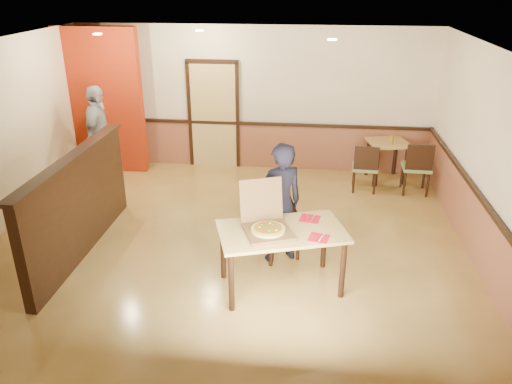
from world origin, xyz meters
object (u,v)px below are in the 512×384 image
side_chair_left (365,166)px  diner (280,203)px  side_table (387,151)px  pizza_box (267,226)px  condiment (392,140)px  diner_chair (276,218)px  passerby (99,135)px  main_table (281,238)px  side_chair_right (417,166)px

side_chair_left → diner: diner is taller
side_table → pizza_box: bearing=-116.4°
side_chair_left → condiment: 0.78m
diner_chair → side_table: bearing=28.4°
diner_chair → diner: diner is taller
side_chair_left → side_table: bearing=-122.8°
diner → passerby: 4.30m
pizza_box → condiment: (1.97, 3.75, -0.04)m
diner_chair → side_table: 3.55m
diner_chair → side_chair_left: (1.42, 2.40, -0.06)m
diner → passerby: size_ratio=0.92×
main_table → condiment: (1.79, 3.70, 0.14)m
pizza_box → condiment: size_ratio=4.89×
main_table → passerby: passerby is taller
side_chair_left → diner_chair: bearing=62.9°
main_table → side_table: main_table is taller
main_table → passerby: (-3.60, 3.12, 0.22)m
condiment → side_table: bearing=105.9°
passerby → side_chair_left: bearing=-95.3°
side_chair_left → side_chair_right: bearing=-176.8°
side_chair_right → pizza_box: pizza_box is taller
main_table → side_chair_left: size_ratio=1.91×
main_table → condiment: condiment is taller
side_chair_right → passerby: size_ratio=0.53×
condiment → pizza_box: bearing=-117.6°
main_table → diner: diner is taller
main_table → diner_chair: diner_chair is taller
main_table → passerby: 4.77m
side_chair_left → condiment: condiment is taller
side_table → condiment: condiment is taller
side_chair_left → diner: bearing=65.4°
side_chair_right → side_table: size_ratio=1.14×
diner_chair → side_chair_right: size_ratio=1.03×
main_table → side_table: 4.22m
side_chair_left → passerby: (-4.90, -0.10, 0.43)m
passerby → side_chair_right: bearing=-95.5°
side_chair_left → pizza_box: 3.61m
main_table → condiment: 4.11m
diner → pizza_box: (-0.11, -0.73, 0.04)m
passerby → pizza_box: size_ratio=2.34×
pizza_box → side_chair_right: bearing=32.6°
side_chair_left → main_table: bearing=71.7°
diner_chair → passerby: (-3.48, 2.30, 0.37)m
side_chair_left → passerby: size_ratio=0.49×
diner_chair → side_chair_right: 3.33m
main_table → side_chair_left: bearing=50.3°
main_table → pizza_box: (-0.18, -0.05, 0.18)m
main_table → pizza_box: bearing=177.4°
side_chair_right → side_table: side_chair_right is taller
diner_chair → side_chair_right: bearing=16.1°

